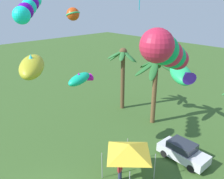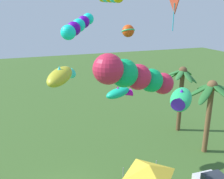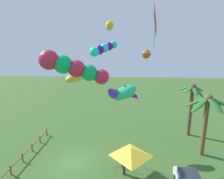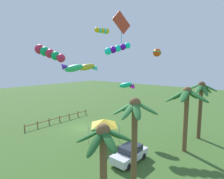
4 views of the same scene
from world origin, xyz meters
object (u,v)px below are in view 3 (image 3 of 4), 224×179
object	(u,v)px
spectator_0	(124,166)
kite_fish_6	(124,92)
kite_tube_4	(109,26)
kite_diamond_5	(155,20)
festival_tent	(131,152)
kite_tube_3	(103,49)
kite_fish_2	(127,95)
kite_ball_0	(146,54)
palm_tree_0	(192,97)
palm_tree_2	(207,109)
kite_tube_1	(73,68)
kite_fish_7	(78,77)

from	to	relation	value
spectator_0	kite_fish_6	bearing A→B (deg)	-2.24
kite_tube_4	kite_diamond_5	world-z (taller)	kite_diamond_5
festival_tent	kite_tube_3	bearing A→B (deg)	-153.53
kite_fish_2	kite_tube_3	size ratio (longest dim) A/B	0.77
kite_ball_0	festival_tent	bearing A→B (deg)	-13.40
kite_diamond_5	kite_fish_6	size ratio (longest dim) A/B	1.63
palm_tree_0	festival_tent	size ratio (longest dim) A/B	2.48
festival_tent	kite_fish_6	world-z (taller)	kite_fish_6
palm_tree_2	kite_fish_2	world-z (taller)	kite_fish_2
palm_tree_2	kite_tube_3	distance (m)	12.84
palm_tree_2	kite_tube_1	world-z (taller)	kite_tube_1
palm_tree_0	palm_tree_2	xyz separation A→B (m)	(4.57, -0.15, 0.02)
kite_tube_3	kite_fish_7	world-z (taller)	kite_tube_3
kite_tube_4	kite_tube_3	bearing A→B (deg)	-165.62
palm_tree_2	kite_fish_7	world-z (taller)	kite_fish_7
kite_ball_0	kite_diamond_5	distance (m)	8.21
spectator_0	kite_tube_4	bearing A→B (deg)	-140.88
palm_tree_2	kite_tube_4	distance (m)	12.93
kite_fish_7	festival_tent	bearing A→B (deg)	66.47
spectator_0	kite_tube_1	bearing A→B (deg)	-30.15
palm_tree_0	spectator_0	world-z (taller)	palm_tree_0
palm_tree_0	kite_fish_6	bearing A→B (deg)	-35.90
kite_fish_2	kite_fish_6	bearing A→B (deg)	-3.01
palm_tree_2	kite_tube_1	xyz separation A→B (m)	(8.56, -11.38, 4.97)
kite_tube_4	kite_ball_0	bearing A→B (deg)	148.52
palm_tree_0	kite_diamond_5	xyz separation A→B (m)	(7.50, -6.44, 8.21)
kite_fish_2	kite_ball_0	bearing A→B (deg)	149.11
spectator_0	kite_ball_0	world-z (taller)	kite_ball_0
kite_tube_4	festival_tent	bearing A→B (deg)	44.67
kite_ball_0	kite_fish_6	distance (m)	12.93
kite_fish_7	palm_tree_0	bearing A→B (deg)	115.56
palm_tree_2	kite_tube_4	bearing A→B (deg)	-79.31
spectator_0	kite_tube_1	world-z (taller)	kite_tube_1
palm_tree_2	kite_ball_0	world-z (taller)	kite_ball_0
palm_tree_2	kite_diamond_5	bearing A→B (deg)	-65.00
festival_tent	kite_fish_7	size ratio (longest dim) A/B	1.03
palm_tree_2	festival_tent	xyz separation A→B (m)	(3.93, -7.98, -2.83)
kite_tube_1	kite_fish_6	distance (m)	3.20
kite_tube_4	kite_fish_6	size ratio (longest dim) A/B	1.24
kite_tube_3	kite_diamond_5	distance (m)	7.35
kite_fish_6	palm_tree_2	bearing A→B (deg)	131.34
palm_tree_0	kite_fish_6	size ratio (longest dim) A/B	3.37
kite_diamond_5	kite_tube_4	bearing A→B (deg)	-105.75
palm_tree_0	kite_tube_1	world-z (taller)	kite_tube_1
spectator_0	festival_tent	world-z (taller)	festival_tent
kite_tube_3	kite_diamond_5	bearing A→B (deg)	42.58
palm_tree_2	kite_fish_7	bearing A→B (deg)	-82.43
kite_fish_6	kite_fish_7	world-z (taller)	kite_fish_7
kite_fish_2	kite_fish_7	xyz separation A→B (m)	(2.60, -4.78, 2.40)
kite_fish_6	kite_fish_7	distance (m)	7.34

